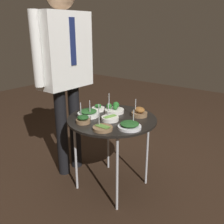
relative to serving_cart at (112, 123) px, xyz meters
The scene contains 11 objects.
ground_plane 0.60m from the serving_cart, ahead, with size 8.00×8.00×0.00m, color black.
serving_cart is the anchor object (origin of this frame).
bowl_asparagus_far_rim 0.08m from the serving_cart, 156.98° to the right, with size 0.14×0.14×0.13m.
bowl_broccoli_front_center 0.16m from the serving_cart, 30.76° to the left, with size 0.16×0.16×0.17m.
bowl_spinach_mid_left 0.25m from the serving_cart, 154.51° to the left, with size 0.11×0.11×0.15m.
bowl_roast_front_left 0.24m from the serving_cart, 40.69° to the right, with size 0.13×0.13×0.15m.
bowl_broccoli_mid_right 0.23m from the serving_cart, 71.38° to the left, with size 0.11×0.11×0.07m.
bowl_spinach_near_rim 0.26m from the serving_cart, 112.05° to the right, with size 0.17×0.17×0.13m.
bowl_asparagus_back_right 0.26m from the serving_cart, 157.22° to the right, with size 0.14×0.14×0.18m.
bowl_spinach_front_right 0.21m from the serving_cart, 116.25° to the left, with size 0.17×0.17×0.15m.
waiter_figure 0.68m from the serving_cart, 93.64° to the left, with size 0.62×0.23×1.68m.
Camera 1 is at (-1.48, -1.15, 1.33)m, focal length 40.00 mm.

